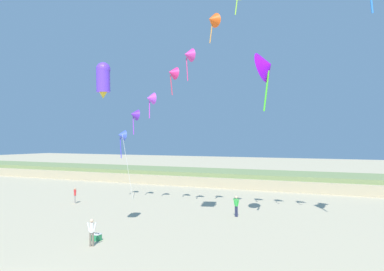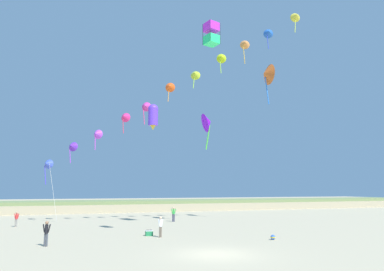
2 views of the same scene
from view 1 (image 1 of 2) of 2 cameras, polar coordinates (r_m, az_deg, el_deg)
dune_ridge at (r=54.27m, az=11.09°, el=-6.06°), size 120.00×10.61×1.75m
person_near_left at (r=40.65m, az=-16.10°, el=-7.93°), size 0.51×0.28×1.50m
person_mid_center at (r=24.55m, az=-13.90°, el=-12.81°), size 0.51×0.34×1.57m
person_far_left at (r=32.66m, az=6.24°, el=-9.63°), size 0.58×0.24×1.66m
kite_banner_string at (r=31.81m, az=2.92°, el=15.46°), size 27.06×13.42×23.47m
large_kite_low_lead at (r=25.68m, az=-12.36°, el=7.76°), size 1.12×1.14×2.24m
large_kite_mid_trail at (r=29.09m, az=10.39°, el=9.56°), size 1.51×2.31×4.30m
beach_cooler at (r=25.98m, az=-13.30°, el=-13.69°), size 0.58×0.41×0.46m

